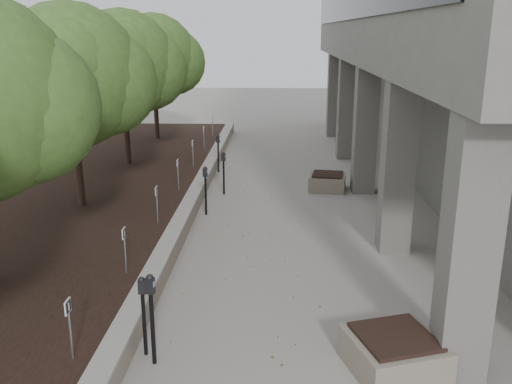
# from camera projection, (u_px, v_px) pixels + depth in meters

# --- Properties ---
(retaining_wall) EXTENTS (0.39, 26.00, 0.50)m
(retaining_wall) POSITION_uv_depth(u_px,v_px,m) (194.00, 200.00, 16.36)
(retaining_wall) COLOR gray
(retaining_wall) RESTS_ON ground
(planting_bed) EXTENTS (7.00, 26.00, 0.40)m
(planting_bed) POSITION_uv_depth(u_px,v_px,m) (71.00, 200.00, 16.51)
(planting_bed) COLOR black
(planting_bed) RESTS_ON ground
(crabapple_tree_3) EXTENTS (4.60, 4.00, 5.44)m
(crabapple_tree_3) POSITION_uv_depth(u_px,v_px,m) (73.00, 106.00, 14.71)
(crabapple_tree_3) COLOR #396225
(crabapple_tree_3) RESTS_ON planting_bed
(crabapple_tree_4) EXTENTS (4.60, 4.00, 5.44)m
(crabapple_tree_4) POSITION_uv_depth(u_px,v_px,m) (124.00, 88.00, 19.51)
(crabapple_tree_4) COLOR #396225
(crabapple_tree_4) RESTS_ON planting_bed
(crabapple_tree_5) EXTENTS (4.60, 4.00, 5.44)m
(crabapple_tree_5) POSITION_uv_depth(u_px,v_px,m) (154.00, 76.00, 24.31)
(crabapple_tree_5) COLOR #396225
(crabapple_tree_5) RESTS_ON planting_bed
(parking_sign_2) EXTENTS (0.04, 0.22, 0.96)m
(parking_sign_2) POSITION_uv_depth(u_px,v_px,m) (70.00, 330.00, 8.05)
(parking_sign_2) COLOR black
(parking_sign_2) RESTS_ON planting_bed
(parking_sign_3) EXTENTS (0.04, 0.22, 0.96)m
(parking_sign_3) POSITION_uv_depth(u_px,v_px,m) (125.00, 251.00, 10.93)
(parking_sign_3) COLOR black
(parking_sign_3) RESTS_ON planting_bed
(parking_sign_4) EXTENTS (0.04, 0.22, 0.96)m
(parking_sign_4) POSITION_uv_depth(u_px,v_px,m) (157.00, 205.00, 13.81)
(parking_sign_4) COLOR black
(parking_sign_4) RESTS_ON planting_bed
(parking_sign_5) EXTENTS (0.04, 0.22, 0.96)m
(parking_sign_5) POSITION_uv_depth(u_px,v_px,m) (178.00, 175.00, 16.68)
(parking_sign_5) COLOR black
(parking_sign_5) RESTS_ON planting_bed
(parking_sign_6) EXTENTS (0.04, 0.22, 0.96)m
(parking_sign_6) POSITION_uv_depth(u_px,v_px,m) (193.00, 154.00, 19.56)
(parking_sign_6) COLOR black
(parking_sign_6) RESTS_ON planting_bed
(parking_sign_7) EXTENTS (0.04, 0.22, 0.96)m
(parking_sign_7) POSITION_uv_depth(u_px,v_px,m) (204.00, 138.00, 22.44)
(parking_sign_7) COLOR black
(parking_sign_7) RESTS_ON planting_bed
(parking_sign_8) EXTENTS (0.04, 0.22, 0.96)m
(parking_sign_8) POSITION_uv_depth(u_px,v_px,m) (212.00, 126.00, 25.32)
(parking_sign_8) COLOR black
(parking_sign_8) RESTS_ON planting_bed
(parking_meter_1) EXTENTS (0.14, 0.10, 1.37)m
(parking_meter_1) POSITION_uv_depth(u_px,v_px,m) (144.00, 316.00, 8.82)
(parking_meter_1) COLOR black
(parking_meter_1) RESTS_ON ground
(parking_meter_2) EXTENTS (0.17, 0.14, 1.53)m
(parking_meter_2) POSITION_uv_depth(u_px,v_px,m) (152.00, 320.00, 8.55)
(parking_meter_2) COLOR black
(parking_meter_2) RESTS_ON ground
(parking_meter_3) EXTENTS (0.16, 0.13, 1.42)m
(parking_meter_3) POSITION_uv_depth(u_px,v_px,m) (206.00, 191.00, 15.65)
(parking_meter_3) COLOR black
(parking_meter_3) RESTS_ON ground
(parking_meter_4) EXTENTS (0.16, 0.13, 1.39)m
(parking_meter_4) POSITION_uv_depth(u_px,v_px,m) (224.00, 173.00, 17.62)
(parking_meter_4) COLOR black
(parking_meter_4) RESTS_ON ground
(parking_meter_5) EXTENTS (0.17, 0.14, 1.41)m
(parking_meter_5) POSITION_uv_depth(u_px,v_px,m) (218.00, 154.00, 20.42)
(parking_meter_5) COLOR black
(parking_meter_5) RESTS_ON ground
(planter_front) EXTENTS (1.65, 1.65, 0.61)m
(planter_front) POSITION_uv_depth(u_px,v_px,m) (394.00, 352.00, 8.51)
(planter_front) COLOR gray
(planter_front) RESTS_ON ground
(planter_back) EXTENTS (1.31, 1.31, 0.54)m
(planter_back) POSITION_uv_depth(u_px,v_px,m) (327.00, 181.00, 18.30)
(planter_back) COLOR gray
(planter_back) RESTS_ON ground
(berry_scatter) EXTENTS (3.30, 14.10, 0.02)m
(berry_scatter) POSITION_uv_depth(u_px,v_px,m) (244.00, 263.00, 12.52)
(berry_scatter) COLOR #97120B
(berry_scatter) RESTS_ON ground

